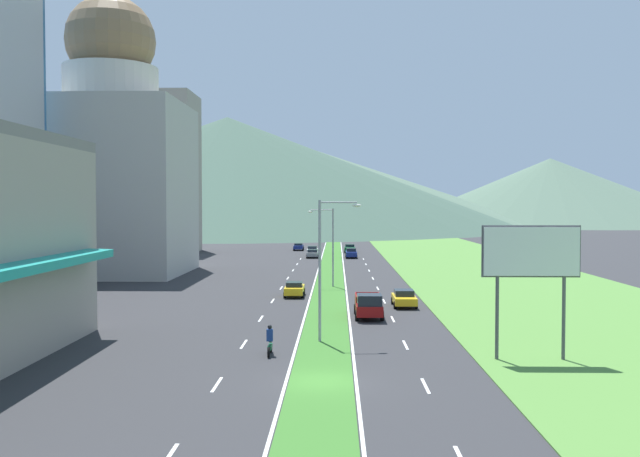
# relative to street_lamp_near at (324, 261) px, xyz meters

# --- Properties ---
(ground_plane) EXTENTS (600.00, 600.00, 0.00)m
(ground_plane) POSITION_rel_street_lamp_near_xyz_m (0.02, -9.97, -5.24)
(ground_plane) COLOR #2D2D30
(grass_median) EXTENTS (3.20, 240.00, 0.06)m
(grass_median) POSITION_rel_street_lamp_near_xyz_m (0.02, 50.03, -5.21)
(grass_median) COLOR #387028
(grass_median) RESTS_ON ground_plane
(grass_verge_right) EXTENTS (24.00, 240.00, 0.06)m
(grass_verge_right) POSITION_rel_street_lamp_near_xyz_m (20.62, 50.03, -5.21)
(grass_verge_right) COLOR #518438
(grass_verge_right) RESTS_ON ground_plane
(lane_dash_left_2) EXTENTS (0.16, 2.80, 0.01)m
(lane_dash_left_2) POSITION_rel_street_lamp_near_xyz_m (-5.08, -10.53, -5.23)
(lane_dash_left_2) COLOR silver
(lane_dash_left_2) RESTS_ON ground_plane
(lane_dash_left_3) EXTENTS (0.16, 2.80, 0.01)m
(lane_dash_left_3) POSITION_rel_street_lamp_near_xyz_m (-5.08, -0.80, -5.23)
(lane_dash_left_3) COLOR silver
(lane_dash_left_3) RESTS_ON ground_plane
(lane_dash_left_4) EXTENTS (0.16, 2.80, 0.01)m
(lane_dash_left_4) POSITION_rel_street_lamp_near_xyz_m (-5.08, 8.92, -5.23)
(lane_dash_left_4) COLOR silver
(lane_dash_left_4) RESTS_ON ground_plane
(lane_dash_left_5) EXTENTS (0.16, 2.80, 0.01)m
(lane_dash_left_5) POSITION_rel_street_lamp_near_xyz_m (-5.08, 18.64, -5.23)
(lane_dash_left_5) COLOR silver
(lane_dash_left_5) RESTS_ON ground_plane
(lane_dash_left_6) EXTENTS (0.16, 2.80, 0.01)m
(lane_dash_left_6) POSITION_rel_street_lamp_near_xyz_m (-5.08, 28.36, -5.23)
(lane_dash_left_6) COLOR silver
(lane_dash_left_6) RESTS_ON ground_plane
(lane_dash_left_7) EXTENTS (0.16, 2.80, 0.01)m
(lane_dash_left_7) POSITION_rel_street_lamp_near_xyz_m (-5.08, 38.08, -5.23)
(lane_dash_left_7) COLOR silver
(lane_dash_left_7) RESTS_ON ground_plane
(lane_dash_left_8) EXTENTS (0.16, 2.80, 0.01)m
(lane_dash_left_8) POSITION_rel_street_lamp_near_xyz_m (-5.08, 47.81, -5.23)
(lane_dash_left_8) COLOR silver
(lane_dash_left_8) RESTS_ON ground_plane
(lane_dash_left_9) EXTENTS (0.16, 2.80, 0.01)m
(lane_dash_left_9) POSITION_rel_street_lamp_near_xyz_m (-5.08, 57.53, -5.23)
(lane_dash_left_9) COLOR silver
(lane_dash_left_9) RESTS_ON ground_plane
(lane_dash_left_10) EXTENTS (0.16, 2.80, 0.01)m
(lane_dash_left_10) POSITION_rel_street_lamp_near_xyz_m (-5.08, 67.25, -5.23)
(lane_dash_left_10) COLOR silver
(lane_dash_left_10) RESTS_ON ground_plane
(lane_dash_right_2) EXTENTS (0.16, 2.80, 0.01)m
(lane_dash_right_2) POSITION_rel_street_lamp_near_xyz_m (5.12, -10.53, -5.23)
(lane_dash_right_2) COLOR silver
(lane_dash_right_2) RESTS_ON ground_plane
(lane_dash_right_3) EXTENTS (0.16, 2.80, 0.01)m
(lane_dash_right_3) POSITION_rel_street_lamp_near_xyz_m (5.12, -0.80, -5.23)
(lane_dash_right_3) COLOR silver
(lane_dash_right_3) RESTS_ON ground_plane
(lane_dash_right_4) EXTENTS (0.16, 2.80, 0.01)m
(lane_dash_right_4) POSITION_rel_street_lamp_near_xyz_m (5.12, 8.92, -5.23)
(lane_dash_right_4) COLOR silver
(lane_dash_right_4) RESTS_ON ground_plane
(lane_dash_right_5) EXTENTS (0.16, 2.80, 0.01)m
(lane_dash_right_5) POSITION_rel_street_lamp_near_xyz_m (5.12, 18.64, -5.23)
(lane_dash_right_5) COLOR silver
(lane_dash_right_5) RESTS_ON ground_plane
(lane_dash_right_6) EXTENTS (0.16, 2.80, 0.01)m
(lane_dash_right_6) POSITION_rel_street_lamp_near_xyz_m (5.12, 28.36, -5.23)
(lane_dash_right_6) COLOR silver
(lane_dash_right_6) RESTS_ON ground_plane
(lane_dash_right_7) EXTENTS (0.16, 2.80, 0.01)m
(lane_dash_right_7) POSITION_rel_street_lamp_near_xyz_m (5.12, 38.08, -5.23)
(lane_dash_right_7) COLOR silver
(lane_dash_right_7) RESTS_ON ground_plane
(lane_dash_right_8) EXTENTS (0.16, 2.80, 0.01)m
(lane_dash_right_8) POSITION_rel_street_lamp_near_xyz_m (5.12, 47.81, -5.23)
(lane_dash_right_8) COLOR silver
(lane_dash_right_8) RESTS_ON ground_plane
(lane_dash_right_9) EXTENTS (0.16, 2.80, 0.01)m
(lane_dash_right_9) POSITION_rel_street_lamp_near_xyz_m (5.12, 57.53, -5.23)
(lane_dash_right_9) COLOR silver
(lane_dash_right_9) RESTS_ON ground_plane
(lane_dash_right_10) EXTENTS (0.16, 2.80, 0.01)m
(lane_dash_right_10) POSITION_rel_street_lamp_near_xyz_m (5.12, 67.25, -5.23)
(lane_dash_right_10) COLOR silver
(lane_dash_right_10) RESTS_ON ground_plane
(edge_line_median_left) EXTENTS (0.16, 240.00, 0.01)m
(edge_line_median_left) POSITION_rel_street_lamp_near_xyz_m (-1.73, 50.03, -5.23)
(edge_line_median_left) COLOR silver
(edge_line_median_left) RESTS_ON ground_plane
(edge_line_median_right) EXTENTS (0.16, 240.00, 0.01)m
(edge_line_median_right) POSITION_rel_street_lamp_near_xyz_m (1.77, 50.03, -5.23)
(edge_line_median_right) COLOR silver
(edge_line_median_right) RESTS_ON ground_plane
(domed_building) EXTENTS (18.45, 18.45, 35.19)m
(domed_building) POSITION_rel_street_lamp_near_xyz_m (-27.85, 43.04, 9.30)
(domed_building) COLOR #B7B2A8
(domed_building) RESTS_ON ground_plane
(midrise_colored) EXTENTS (12.76, 12.76, 29.27)m
(midrise_colored) POSITION_rel_street_lamp_near_xyz_m (-31.79, 82.48, 9.40)
(midrise_colored) COLOR #9E9384
(midrise_colored) RESTS_ON ground_plane
(hill_far_left) EXTENTS (220.26, 220.26, 42.29)m
(hill_far_left) POSITION_rel_street_lamp_near_xyz_m (-41.07, 218.29, 15.91)
(hill_far_left) COLOR #3D5647
(hill_far_left) RESTS_ON ground_plane
(hill_far_center) EXTENTS (210.65, 210.65, 35.55)m
(hill_far_center) POSITION_rel_street_lamp_near_xyz_m (-17.32, 257.88, 12.54)
(hill_far_center) COLOR #516B56
(hill_far_center) RESTS_ON ground_plane
(hill_far_right) EXTENTS (140.78, 140.78, 29.44)m
(hill_far_right) POSITION_rel_street_lamp_near_xyz_m (95.95, 264.46, 9.48)
(hill_far_right) COLOR #516B56
(hill_far_right) RESTS_ON ground_plane
(street_lamp_near) EXTENTS (2.74, 0.38, 9.12)m
(street_lamp_near) POSITION_rel_street_lamp_near_xyz_m (0.00, 0.00, 0.00)
(street_lamp_near) COLOR #99999E
(street_lamp_near) RESTS_ON ground_plane
(street_lamp_mid) EXTENTS (2.78, 0.28, 8.42)m
(street_lamp_mid) POSITION_rel_street_lamp_near_xyz_m (0.07, 29.46, -0.36)
(street_lamp_mid) COLOR #99999E
(street_lamp_mid) RESTS_ON ground_plane
(billboard_roadside) EXTENTS (5.55, 0.28, 7.66)m
(billboard_roadside) POSITION_rel_street_lamp_near_xyz_m (11.75, -4.91, 0.60)
(billboard_roadside) COLOR #4C4C51
(billboard_roadside) RESTS_ON ground_plane
(car_1) EXTENTS (2.00, 4.71, 1.38)m
(car_1) POSITION_rel_street_lamp_near_xyz_m (-3.23, 69.85, -4.51)
(car_1) COLOR slate
(car_1) RESTS_ON ground_plane
(car_2) EXTENTS (1.91, 4.06, 1.42)m
(car_2) POSITION_rel_street_lamp_near_xyz_m (-3.27, 21.75, -4.50)
(car_2) COLOR yellow
(car_2) RESTS_ON ground_plane
(car_3) EXTENTS (1.96, 4.67, 1.56)m
(car_3) POSITION_rel_street_lamp_near_xyz_m (-3.49, 76.41, -4.45)
(car_3) COLOR silver
(car_3) RESTS_ON ground_plane
(car_4) EXTENTS (2.03, 4.15, 1.57)m
(car_4) POSITION_rel_street_lamp_near_xyz_m (3.19, 81.66, -4.43)
(car_4) COLOR #0C5128
(car_4) RESTS_ON ground_plane
(car_5) EXTENTS (2.02, 4.32, 1.44)m
(car_5) POSITION_rel_street_lamp_near_xyz_m (6.63, 15.53, -4.50)
(car_5) COLOR yellow
(car_5) RESTS_ON ground_plane
(car_6) EXTENTS (1.94, 4.57, 1.38)m
(car_6) POSITION_rel_street_lamp_near_xyz_m (-6.58, 88.19, -4.51)
(car_6) COLOR navy
(car_6) RESTS_ON ground_plane
(car_7) EXTENTS (1.93, 4.63, 1.62)m
(car_7) POSITION_rel_street_lamp_near_xyz_m (3.21, 69.60, -4.42)
(car_7) COLOR navy
(car_7) RESTS_ON ground_plane
(pickup_truck_0) EXTENTS (2.18, 5.40, 2.00)m
(pickup_truck_0) POSITION_rel_street_lamp_near_xyz_m (3.28, 9.46, -4.25)
(pickup_truck_0) COLOR maroon
(pickup_truck_0) RESTS_ON ground_plane
(motorcycle_rider) EXTENTS (0.36, 2.00, 1.80)m
(motorcycle_rider) POSITION_rel_street_lamp_near_xyz_m (-3.12, -3.91, -4.49)
(motorcycle_rider) COLOR black
(motorcycle_rider) RESTS_ON ground_plane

